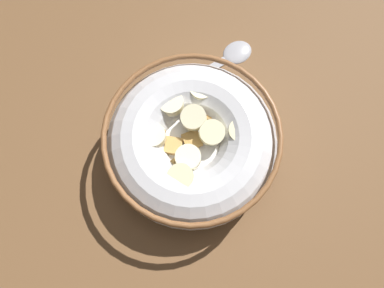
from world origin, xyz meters
TOP-DOWN VIEW (x-y plane):
  - ground_plane at (0.00, 0.00)cm, footprint 107.08×107.08cm
  - cereal_bowl at (-0.01, 0.04)cm, footprint 18.71×18.71cm
  - spoon at (-1.00, 12.53)cm, footprint 9.49×13.06cm

SIDE VIEW (x-z plane):
  - ground_plane at x=0.00cm, z-range -2.00..0.00cm
  - spoon at x=-1.00cm, z-range -0.06..0.74cm
  - cereal_bowl at x=-0.01cm, z-range 0.21..6.76cm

